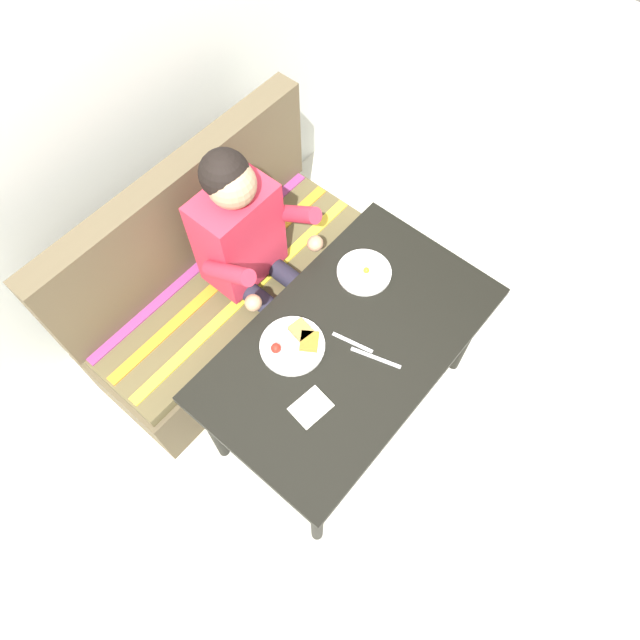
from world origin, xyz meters
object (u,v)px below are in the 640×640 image
table (349,350)px  knife (376,358)px  napkin (311,407)px  plate_breakfast (294,344)px  plate_eggs (364,272)px  fork (353,342)px  couch (224,286)px  person (251,246)px

table → knife: bearing=-86.8°
table → napkin: bearing=-168.6°
plate_breakfast → napkin: size_ratio=1.82×
plate_eggs → fork: plate_eggs is taller
couch → plate_breakfast: bearing=-103.9°
couch → plate_eggs: size_ratio=6.44×
plate_eggs → fork: 0.32m
table → fork: (0.00, -0.01, 0.08)m
table → fork: bearing=-80.9°
napkin → fork: (0.30, 0.05, -0.00)m
plate_eggs → napkin: size_ratio=1.63×
couch → person: 0.45m
fork → plate_eggs: bearing=18.0°
plate_breakfast → napkin: (-0.15, -0.21, -0.01)m
person → fork: (-0.07, -0.60, -0.01)m
person → plate_breakfast: person is taller
couch → person: bearing=-67.1°
couch → plate_eggs: couch is taller
napkin → fork: 0.31m
person → plate_breakfast: bearing=-117.1°
fork → knife: size_ratio=0.85×
plate_breakfast → fork: (0.15, -0.16, -0.01)m
table → person: person is taller
plate_breakfast → fork: bearing=-46.5°
table → couch: (0.00, 0.76, -0.32)m
plate_eggs → table: bearing=-151.8°
plate_breakfast → table: bearing=-44.4°
person → plate_eggs: size_ratio=5.42×
table → fork: size_ratio=7.06×
table → plate_breakfast: bearing=135.6°
person → napkin: size_ratio=8.85×
person → plate_eggs: 0.49m
person → plate_breakfast: (-0.23, -0.44, 0.00)m
napkin → knife: size_ratio=0.68×
table → couch: couch is taller
table → knife: knife is taller
person → couch: bearing=112.9°
plate_breakfast → fork: size_ratio=1.47×
couch → plate_breakfast: size_ratio=5.76×
table → knife: 0.15m
plate_breakfast → plate_eggs: plate_breakfast is taller
couch → knife: couch is taller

